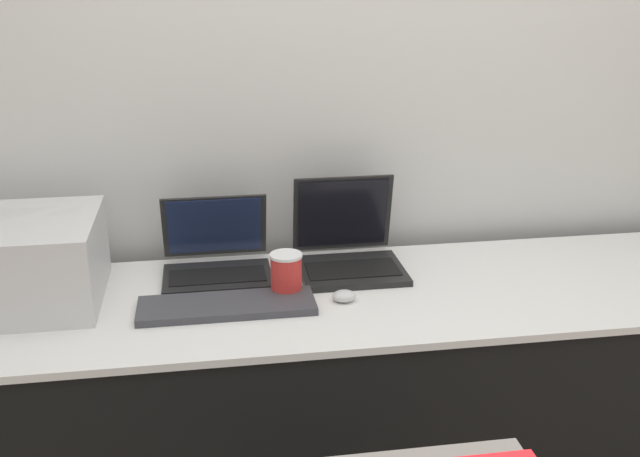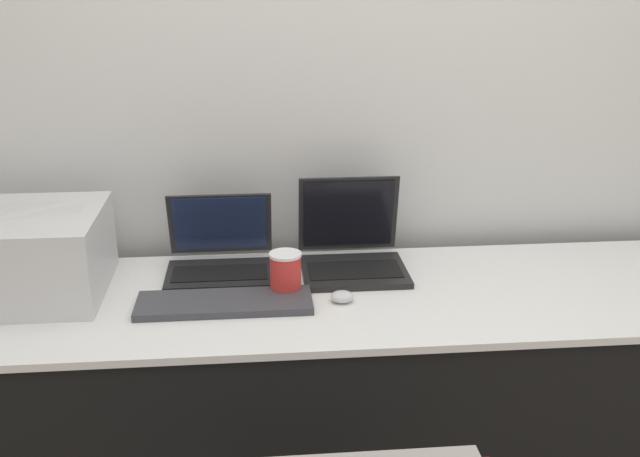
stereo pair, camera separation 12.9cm
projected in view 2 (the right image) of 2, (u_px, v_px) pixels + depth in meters
name	position (u px, v px, depth m)	size (l,w,h in m)	color
wall_back	(347.00, 85.00, 2.30)	(8.00, 0.05, 2.60)	silver
table	(362.00, 414.00, 2.20)	(2.57, 0.65, 0.79)	black
printer	(13.00, 252.00, 2.02)	(0.48, 0.40, 0.23)	silver
laptop_left	(220.00, 256.00, 2.20)	(0.31, 0.28, 0.22)	black
laptop_right	(352.00, 250.00, 2.22)	(0.30, 0.30, 0.26)	black
external_keyboard	(225.00, 303.00, 1.98)	(0.46, 0.15, 0.02)	#3D3D42
coffee_cup	(286.00, 274.00, 2.04)	(0.09, 0.09, 0.12)	red
mouse	(342.00, 297.00, 2.01)	(0.06, 0.05, 0.03)	silver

